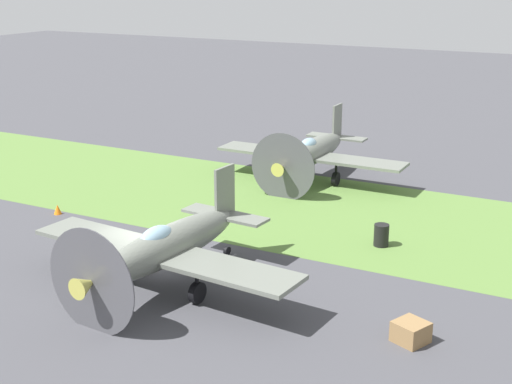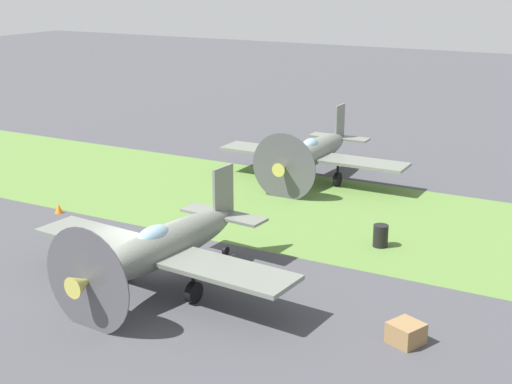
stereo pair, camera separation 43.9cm
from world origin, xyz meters
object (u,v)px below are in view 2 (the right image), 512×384
fuel_drum (381,236)px  runway_marker_cone (59,208)px  airplane_lead (163,246)px  airplane_wingman (314,152)px  supply_crate (406,333)px

fuel_drum → runway_marker_cone: bearing=12.1°
airplane_lead → runway_marker_cone: (8.95, -4.29, -1.34)m
airplane_wingman → runway_marker_cone: bearing=53.0°
airplane_wingman → fuel_drum: bearing=130.6°
airplane_lead → airplane_wingman: size_ratio=1.04×
supply_crate → airplane_lead: bearing=1.6°
airplane_wingman → runway_marker_cone: airplane_wingman is taller
airplane_wingman → runway_marker_cone: 13.17m
airplane_wingman → supply_crate: airplane_wingman is taller
fuel_drum → supply_crate: 7.85m
airplane_lead → supply_crate: 8.64m
fuel_drum → runway_marker_cone: size_ratio=2.05×
runway_marker_cone → airplane_lead: bearing=154.4°
airplane_lead → fuel_drum: airplane_lead is taller
fuel_drum → supply_crate: bearing=114.8°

